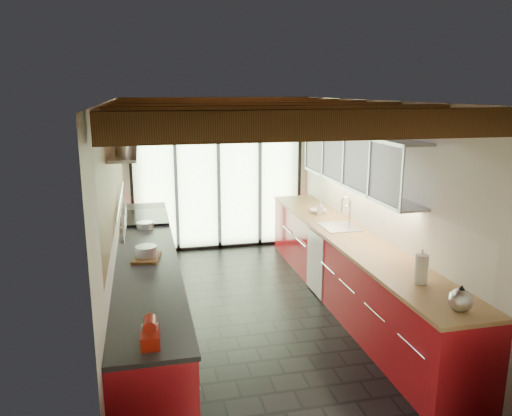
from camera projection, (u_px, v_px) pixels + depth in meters
name	position (u px, v px, depth m)	size (l,w,h in m)	color
ground	(253.00, 313.00, 6.25)	(5.50, 5.50, 0.00)	black
room_shell	(253.00, 183.00, 5.87)	(5.50, 5.50, 5.50)	silver
ceiling_beams	(246.00, 112.00, 6.04)	(3.14, 5.06, 4.90)	#593316
glass_door	(218.00, 154.00, 8.42)	(2.95, 0.10, 2.90)	#C6EAAD
left_counter	(148.00, 287.00, 5.87)	(0.68, 5.00, 0.92)	#AE141D
range_stove	(146.00, 249.00, 7.24)	(0.66, 0.90, 0.97)	silver
right_counter	(350.00, 270.00, 6.42)	(0.68, 5.00, 0.92)	#AE141D
sink_assembly	(340.00, 224.00, 6.69)	(0.45, 0.52, 0.43)	silver
upper_cabinets_right	(356.00, 159.00, 6.42)	(0.34, 3.00, 3.00)	silver
left_wall_fixtures	(124.00, 166.00, 5.63)	(0.28, 2.60, 0.96)	silver
stand_mixer	(150.00, 333.00, 3.61)	(0.15, 0.24, 0.22)	#AE1B0D
pot_large	(146.00, 253.00, 5.43)	(0.23, 0.23, 0.15)	silver
pot_small	(145.00, 225.00, 6.63)	(0.23, 0.23, 0.09)	silver
cutting_board	(147.00, 258.00, 5.43)	(0.27, 0.38, 0.03)	brown
kettle	(461.00, 299.00, 4.16)	(0.20, 0.25, 0.24)	silver
paper_towel	(421.00, 269.00, 4.73)	(0.16, 0.16, 0.34)	white
soap_bottle	(320.00, 208.00, 7.37)	(0.09, 0.09, 0.20)	silver
bowl	(318.00, 211.00, 7.46)	(0.24, 0.24, 0.06)	silver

